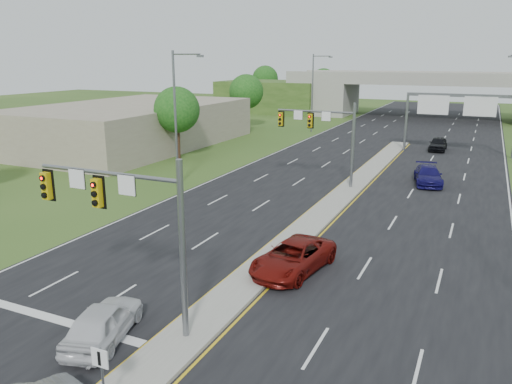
{
  "coord_description": "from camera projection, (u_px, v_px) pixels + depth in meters",
  "views": [
    {
      "loc": [
        9.51,
        -14.27,
        10.37
      ],
      "look_at": [
        -1.98,
        10.69,
        3.0
      ],
      "focal_mm": 35.0,
      "sensor_mm": 36.0,
      "label": 1
    }
  ],
  "objects": [
    {
      "name": "tree_back_b",
      "position": [
        323.0,
        81.0,
        109.79
      ],
      "size": [
        5.6,
        5.6,
        8.32
      ],
      "color": "#382316",
      "rests_on": "ground"
    },
    {
      "name": "commercial_building",
      "position": [
        132.0,
        125.0,
        61.23
      ],
      "size": [
        18.0,
        30.0,
        5.0
      ],
      "primitive_type": "cube",
      "color": "gray",
      "rests_on": "ground"
    },
    {
      "name": "signal_mast_near",
      "position": [
        129.0,
        214.0,
        18.68
      ],
      "size": [
        6.62,
        0.6,
        7.0
      ],
      "color": "slate",
      "rests_on": "ground"
    },
    {
      "name": "tree_l_mid",
      "position": [
        246.0,
        92.0,
        75.57
      ],
      "size": [
        5.2,
        5.2,
        8.12
      ],
      "color": "#382316",
      "rests_on": "ground"
    },
    {
      "name": "ground",
      "position": [
        186.0,
        339.0,
        19.05
      ],
      "size": [
        240.0,
        240.0,
        0.0
      ],
      "primitive_type": "plane",
      "color": "#2F4E1B",
      "rests_on": "ground"
    },
    {
      "name": "tree_l_near",
      "position": [
        177.0,
        110.0,
        52.11
      ],
      "size": [
        4.8,
        4.8,
        7.6
      ],
      "color": "#382316",
      "rests_on": "ground"
    },
    {
      "name": "signal_mast_far",
      "position": [
        326.0,
        130.0,
        40.61
      ],
      "size": [
        6.62,
        0.6,
        7.0
      ],
      "color": "slate",
      "rests_on": "ground"
    },
    {
      "name": "car_far_b",
      "position": [
        428.0,
        175.0,
        42.36
      ],
      "size": [
        3.07,
        5.5,
        1.51
      ],
      "primitive_type": "imported",
      "rotation": [
        0.0,
        0.0,
        0.19
      ],
      "color": "#100C4C",
      "rests_on": "road"
    },
    {
      "name": "lightpole_l_far",
      "position": [
        314.0,
        89.0,
        71.1
      ],
      "size": [
        2.85,
        0.25,
        11.0
      ],
      "color": "slate",
      "rests_on": "ground"
    },
    {
      "name": "car_far_c",
      "position": [
        438.0,
        144.0,
        57.88
      ],
      "size": [
        1.85,
        4.57,
        1.55
      ],
      "primitive_type": "imported",
      "rotation": [
        0.0,
        0.0,
        0.0
      ],
      "color": "black",
      "rests_on": "road"
    },
    {
      "name": "keep_right_sign",
      "position": [
        101.0,
        369.0,
        14.69
      ],
      "size": [
        0.6,
        0.13,
        2.2
      ],
      "color": "slate",
      "rests_on": "ground"
    },
    {
      "name": "lightpole_l_mid",
      "position": [
        177.0,
        113.0,
        40.39
      ],
      "size": [
        2.85,
        0.25,
        11.0
      ],
      "color": "slate",
      "rests_on": "ground"
    },
    {
      "name": "car_white",
      "position": [
        103.0,
        322.0,
        18.81
      ],
      "size": [
        2.88,
        4.68,
        1.49
      ],
      "primitive_type": "imported",
      "rotation": [
        0.0,
        0.0,
        3.42
      ],
      "color": "silver",
      "rests_on": "road"
    },
    {
      "name": "sign_gantry",
      "position": [
        459.0,
        107.0,
        54.41
      ],
      "size": [
        11.58,
        0.44,
        6.67
      ],
      "color": "slate",
      "rests_on": "ground"
    },
    {
      "name": "lane_markings",
      "position": [
        355.0,
        178.0,
        44.66
      ],
      "size": [
        23.72,
        160.0,
        0.01
      ],
      "color": "gold",
      "rests_on": "road"
    },
    {
      "name": "car_far_a",
      "position": [
        293.0,
        257.0,
        24.89
      ],
      "size": [
        3.35,
        5.82,
        1.53
      ],
      "primitive_type": "imported",
      "rotation": [
        0.0,
        0.0,
        -0.15
      ],
      "color": "#650E0A",
      "rests_on": "road"
    },
    {
      "name": "median",
      "position": [
        344.0,
        194.0,
        39.2
      ],
      "size": [
        2.0,
        54.0,
        0.16
      ],
      "primitive_type": "cube",
      "color": "gray",
      "rests_on": "road"
    },
    {
      "name": "tree_back_a",
      "position": [
        265.0,
        79.0,
        115.36
      ],
      "size": [
        6.0,
        6.0,
        8.85
      ],
      "color": "#382316",
      "rests_on": "ground"
    },
    {
      "name": "road",
      "position": [
        376.0,
        166.0,
        49.76
      ],
      "size": [
        24.0,
        160.0,
        0.02
      ],
      "primitive_type": "cube",
      "color": "black",
      "rests_on": "ground"
    },
    {
      "name": "overpass",
      "position": [
        430.0,
        98.0,
        88.32
      ],
      "size": [
        80.0,
        14.0,
        8.1
      ],
      "color": "gray",
      "rests_on": "ground"
    }
  ]
}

